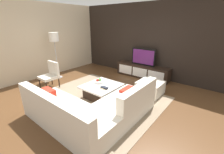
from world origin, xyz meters
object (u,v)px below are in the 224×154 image
television (143,57)px  sectional_couch (91,110)px  coffee_table (102,91)px  floor_lamp (54,40)px  media_console (142,71)px  fruit_bowl (99,81)px  ottoman (150,88)px  book_stack (104,88)px  accent_chair_near (51,73)px

television → sectional_couch: television is taller
coffee_table → floor_lamp: bearing=176.1°
media_console → fruit_bowl: 2.22m
media_console → floor_lamp: floor_lamp is taller
floor_lamp → ottoman: (3.50, 0.92, -1.27)m
book_stack → media_console: bearing=92.9°
ottoman → fruit_bowl: size_ratio=2.50×
ottoman → book_stack: (-0.80, -1.21, 0.20)m
ottoman → coffee_table: bearing=-133.1°
ottoman → book_stack: size_ratio=3.26×
television → coffee_table: (-0.10, -2.30, -0.62)m
floor_lamp → sectional_couch: bearing=-20.7°
sectional_couch → coffee_table: 1.16m
coffee_table → book_stack: (0.22, -0.13, 0.20)m
coffee_table → accent_chair_near: (-1.81, -0.50, 0.29)m
coffee_table → floor_lamp: (-2.48, 0.17, 1.27)m
sectional_couch → fruit_bowl: 1.34m
television → floor_lamp: 3.41m
television → accent_chair_near: bearing=-124.3°
accent_chair_near → book_stack: (2.03, 0.38, -0.08)m
television → book_stack: size_ratio=4.57×
book_stack → floor_lamp: bearing=173.8°
floor_lamp → book_stack: size_ratio=8.09×
ottoman → television: bearing=127.1°
television → fruit_bowl: 2.25m
book_stack → television: bearing=92.9°
television → ottoman: size_ratio=1.40×
television → floor_lamp: (-2.58, -2.13, 0.65)m
sectional_couch → fruit_bowl: bearing=125.3°
sectional_couch → book_stack: (-0.37, 0.86, 0.12)m
sectional_couch → fruit_bowl: sectional_couch is taller
floor_lamp → coffee_table: bearing=-3.9°
media_console → book_stack: media_console is taller
sectional_couch → coffee_table: size_ratio=2.27×
media_console → ottoman: media_console is taller
sectional_couch → floor_lamp: size_ratio=1.31×
television → book_stack: bearing=-87.1°
fruit_bowl → coffee_table: bearing=-28.5°
coffee_table → media_console: bearing=87.5°
media_console → book_stack: bearing=-87.1°
book_stack → sectional_couch: bearing=-66.8°
fruit_bowl → book_stack: (0.40, -0.23, -0.02)m
accent_chair_near → media_console: bearing=52.6°
coffee_table → accent_chair_near: accent_chair_near is taller
media_console → fruit_bowl: (-0.28, -2.20, 0.18)m
media_console → ottoman: bearing=-52.8°
floor_lamp → ottoman: bearing=14.7°
television → accent_chair_near: (-1.91, -2.80, -0.34)m
accent_chair_near → television: bearing=52.7°
television → book_stack: television is taller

